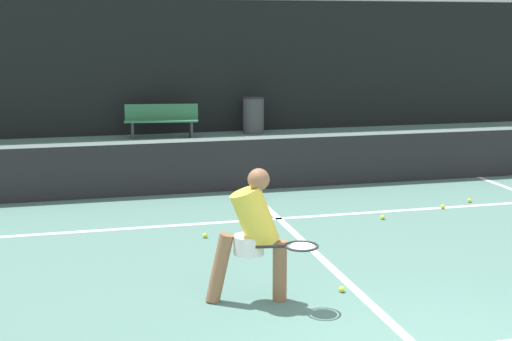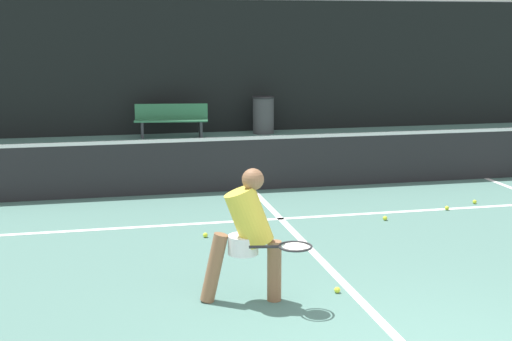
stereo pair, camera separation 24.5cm
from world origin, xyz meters
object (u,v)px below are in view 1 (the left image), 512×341
parked_car (78,102)px  trash_bin (253,115)px  courtside_bench (162,119)px  player_practicing (254,231)px

parked_car → trash_bin: bearing=-37.2°
courtside_bench → parked_car: parked_car is taller
courtside_bench → parked_car: 4.18m
trash_bin → parked_car: size_ratio=0.21×
player_practicing → parked_car: (-1.68, 15.15, -0.12)m
trash_bin → courtside_bench: bearing=-176.2°
player_practicing → trash_bin: size_ratio=1.42×
trash_bin → parked_car: (-4.56, 3.46, 0.13)m
courtside_bench → trash_bin: trash_bin is taller
player_practicing → parked_car: 15.24m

